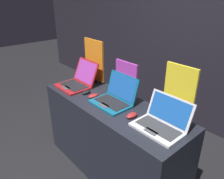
{
  "coord_description": "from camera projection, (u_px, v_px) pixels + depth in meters",
  "views": [
    {
      "loc": [
        1.44,
        -0.97,
        1.88
      ],
      "look_at": [
        0.01,
        0.29,
        1.01
      ],
      "focal_mm": 35.0,
      "sensor_mm": 36.0,
      "label": 1
    }
  ],
  "objects": [
    {
      "name": "laptop_front",
      "position": [
        78.0,
        81.0,
        2.52
      ],
      "size": [
        0.37,
        0.4,
        0.28
      ],
      "color": "maroon",
      "rests_on": "display_counter"
    },
    {
      "name": "display_counter",
      "position": [
        112.0,
        138.0,
        2.34
      ],
      "size": [
        1.66,
        0.57,
        0.86
      ],
      "color": "black",
      "rests_on": "ground_plane"
    },
    {
      "name": "promo_stand_middle",
      "position": [
        126.0,
        82.0,
        2.18
      ],
      "size": [
        0.29,
        0.07,
        0.39
      ],
      "color": "black",
      "rests_on": "display_counter"
    },
    {
      "name": "wall_back",
      "position": [
        201.0,
        30.0,
        2.87
      ],
      "size": [
        8.0,
        0.05,
        2.8
      ],
      "color": "black",
      "rests_on": "ground_plane"
    },
    {
      "name": "mouse_back",
      "position": [
        132.0,
        115.0,
        1.91
      ],
      "size": [
        0.07,
        0.11,
        0.04
      ],
      "color": "maroon",
      "rests_on": "display_counter"
    },
    {
      "name": "laptop_middle",
      "position": [
        115.0,
        97.0,
        2.14
      ],
      "size": [
        0.38,
        0.33,
        0.27
      ],
      "color": "#0F5170",
      "rests_on": "display_counter"
    },
    {
      "name": "promo_stand_front",
      "position": [
        94.0,
        62.0,
        2.59
      ],
      "size": [
        0.34,
        0.07,
        0.5
      ],
      "color": "black",
      "rests_on": "display_counter"
    },
    {
      "name": "laptop_back",
      "position": [
        162.0,
        122.0,
        1.75
      ],
      "size": [
        0.4,
        0.32,
        0.24
      ],
      "color": "#B7B7BC",
      "rests_on": "display_counter"
    },
    {
      "name": "mouse_front",
      "position": [
        86.0,
        92.0,
        2.35
      ],
      "size": [
        0.06,
        0.1,
        0.04
      ],
      "color": "black",
      "rests_on": "display_counter"
    },
    {
      "name": "promo_stand_back",
      "position": [
        179.0,
        95.0,
        1.8
      ],
      "size": [
        0.28,
        0.07,
        0.49
      ],
      "color": "black",
      "rests_on": "display_counter"
    },
    {
      "name": "mouse_middle",
      "position": [
        93.0,
        96.0,
        2.27
      ],
      "size": [
        0.07,
        0.12,
        0.03
      ],
      "color": "maroon",
      "rests_on": "display_counter"
    }
  ]
}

